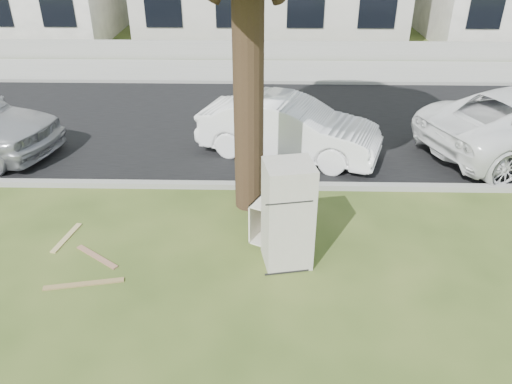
{
  "coord_description": "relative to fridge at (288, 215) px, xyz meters",
  "views": [
    {
      "loc": [
        -0.08,
        -6.63,
        5.1
      ],
      "look_at": [
        -0.24,
        0.6,
        0.96
      ],
      "focal_mm": 35.0,
      "sensor_mm": 36.0,
      "label": 1
    }
  ],
  "objects": [
    {
      "name": "kerb_far",
      "position": [
        -0.27,
        9.53,
        -0.89
      ],
      "size": [
        120.0,
        0.18,
        0.12
      ],
      "primitive_type": "cube",
      "color": "gray",
      "rests_on": "ground"
    },
    {
      "name": "road",
      "position": [
        -0.27,
        5.98,
        -0.89
      ],
      "size": [
        120.0,
        7.0,
        0.01
      ],
      "primitive_type": "cube",
      "color": "black",
      "rests_on": "ground"
    },
    {
      "name": "plank_c",
      "position": [
        -3.87,
        0.54,
        -0.88
      ],
      "size": [
        0.26,
        0.91,
        0.02
      ],
      "primitive_type": "cube",
      "rotation": [
        0.0,
        0.0,
        1.39
      ],
      "color": "tan",
      "rests_on": "ground"
    },
    {
      "name": "plank_b",
      "position": [
        -3.17,
        0.0,
        -0.88
      ],
      "size": [
        0.85,
        0.65,
        0.02
      ],
      "primitive_type": "cube",
      "rotation": [
        0.0,
        0.0,
        -0.63
      ],
      "color": "#92654C",
      "rests_on": "ground"
    },
    {
      "name": "ground",
      "position": [
        -0.27,
        -0.02,
        -0.89
      ],
      "size": [
        120.0,
        120.0,
        0.0
      ],
      "primitive_type": "plane",
      "color": "#334719"
    },
    {
      "name": "car_center",
      "position": [
        0.16,
        4.06,
        -0.21
      ],
      "size": [
        4.4,
        2.73,
        1.37
      ],
      "primitive_type": "imported",
      "rotation": [
        0.0,
        0.0,
        1.24
      ],
      "color": "white",
      "rests_on": "ground"
    },
    {
      "name": "fridge",
      "position": [
        0.0,
        0.0,
        0.0
      ],
      "size": [
        0.85,
        0.81,
        1.78
      ],
      "primitive_type": "cube",
      "rotation": [
        0.0,
        0.0,
        0.19
      ],
      "color": "beige",
      "rests_on": "ground"
    },
    {
      "name": "cabinet",
      "position": [
        -0.07,
        0.51,
        -0.51
      ],
      "size": [
        1.14,
        0.98,
        0.76
      ],
      "primitive_type": "cube",
      "rotation": [
        0.0,
        0.0,
        -0.47
      ],
      "color": "white",
      "rests_on": "ground"
    },
    {
      "name": "sidewalk",
      "position": [
        -0.27,
        10.98,
        -0.89
      ],
      "size": [
        120.0,
        2.8,
        0.01
      ],
      "primitive_type": "cube",
      "color": "gray",
      "rests_on": "ground"
    },
    {
      "name": "low_wall",
      "position": [
        -0.27,
        12.58,
        -0.54
      ],
      "size": [
        120.0,
        0.15,
        0.7
      ],
      "primitive_type": "cube",
      "color": "gray",
      "rests_on": "ground"
    },
    {
      "name": "plank_a",
      "position": [
        -3.16,
        -0.69,
        -0.88
      ],
      "size": [
        1.21,
        0.34,
        0.02
      ],
      "primitive_type": "cube",
      "rotation": [
        0.0,
        0.0,
        0.2
      ],
      "color": "olive",
      "rests_on": "ground"
    },
    {
      "name": "kerb_near",
      "position": [
        -0.27,
        2.43,
        -0.89
      ],
      "size": [
        120.0,
        0.18,
        0.12
      ],
      "primitive_type": "cube",
      "color": "gray",
      "rests_on": "ground"
    }
  ]
}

